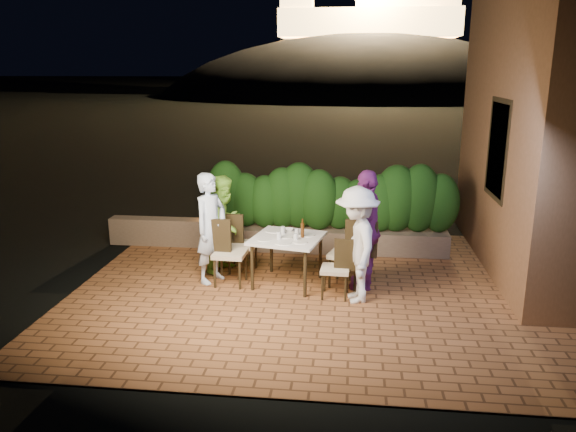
% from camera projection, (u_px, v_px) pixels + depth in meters
% --- Properties ---
extents(ground, '(400.00, 400.00, 0.00)m').
position_uv_depth(ground, '(308.00, 301.00, 8.03)').
color(ground, black).
rests_on(ground, ground).
extents(terrace_floor, '(7.00, 6.00, 0.15)m').
position_uv_depth(terrace_floor, '(311.00, 291.00, 8.53)').
color(terrace_floor, brown).
rests_on(terrace_floor, ground).
extents(building_wall, '(1.60, 5.00, 5.00)m').
position_uv_depth(building_wall, '(545.00, 114.00, 8.91)').
color(building_wall, brown).
rests_on(building_wall, ground).
extents(window_pane, '(0.08, 1.00, 1.40)m').
position_uv_depth(window_pane, '(499.00, 149.00, 8.64)').
color(window_pane, black).
rests_on(window_pane, building_wall).
extents(window_frame, '(0.06, 1.15, 1.55)m').
position_uv_depth(window_frame, '(499.00, 149.00, 8.64)').
color(window_frame, black).
rests_on(window_frame, building_wall).
extents(planter, '(4.20, 0.55, 0.40)m').
position_uv_depth(planter, '(329.00, 240.00, 10.16)').
color(planter, brown).
rests_on(planter, ground).
extents(hedge, '(4.00, 0.70, 1.10)m').
position_uv_depth(hedge, '(330.00, 199.00, 9.97)').
color(hedge, '#153B10').
rests_on(hedge, planter).
extents(parapet, '(2.20, 0.30, 0.50)m').
position_uv_depth(parapet, '(169.00, 232.00, 10.48)').
color(parapet, brown).
rests_on(parapet, ground).
extents(hill, '(52.00, 40.00, 22.00)m').
position_uv_depth(hill, '(365.00, 130.00, 66.45)').
color(hill, black).
rests_on(hill, ground).
extents(fortress, '(26.00, 8.00, 8.00)m').
position_uv_depth(fortress, '(369.00, 0.00, 62.72)').
color(fortress, '#FFCC7A').
rests_on(fortress, hill).
extents(dining_table, '(1.18, 1.18, 0.75)m').
position_uv_depth(dining_table, '(287.00, 260.00, 8.54)').
color(dining_table, white).
rests_on(dining_table, ground).
extents(plate_nw, '(0.21, 0.21, 0.01)m').
position_uv_depth(plate_nw, '(264.00, 239.00, 8.31)').
color(plate_nw, white).
rests_on(plate_nw, dining_table).
extents(plate_sw, '(0.23, 0.23, 0.01)m').
position_uv_depth(plate_sw, '(273.00, 231.00, 8.74)').
color(plate_sw, white).
rests_on(plate_sw, dining_table).
extents(plate_ne, '(0.22, 0.22, 0.01)m').
position_uv_depth(plate_ne, '(300.00, 242.00, 8.18)').
color(plate_ne, white).
rests_on(plate_ne, dining_table).
extents(plate_se, '(0.24, 0.24, 0.01)m').
position_uv_depth(plate_se, '(307.00, 235.00, 8.53)').
color(plate_se, white).
rests_on(plate_se, dining_table).
extents(plate_centre, '(0.22, 0.22, 0.01)m').
position_uv_depth(plate_centre, '(285.00, 237.00, 8.45)').
color(plate_centre, white).
rests_on(plate_centre, dining_table).
extents(plate_front, '(0.24, 0.24, 0.01)m').
position_uv_depth(plate_front, '(283.00, 243.00, 8.14)').
color(plate_front, white).
rests_on(plate_front, dining_table).
extents(glass_nw, '(0.07, 0.07, 0.11)m').
position_uv_depth(glass_nw, '(279.00, 235.00, 8.32)').
color(glass_nw, silver).
rests_on(glass_nw, dining_table).
extents(glass_sw, '(0.07, 0.07, 0.11)m').
position_uv_depth(glass_sw, '(283.00, 230.00, 8.60)').
color(glass_sw, silver).
rests_on(glass_sw, dining_table).
extents(glass_ne, '(0.06, 0.06, 0.10)m').
position_uv_depth(glass_ne, '(296.00, 237.00, 8.28)').
color(glass_ne, silver).
rests_on(glass_ne, dining_table).
extents(glass_se, '(0.06, 0.06, 0.11)m').
position_uv_depth(glass_se, '(297.00, 232.00, 8.51)').
color(glass_se, silver).
rests_on(glass_se, dining_table).
extents(beer_bottle, '(0.06, 0.06, 0.29)m').
position_uv_depth(beer_bottle, '(302.00, 228.00, 8.39)').
color(beer_bottle, '#44240B').
rests_on(beer_bottle, dining_table).
extents(bowl, '(0.17, 0.17, 0.04)m').
position_uv_depth(bowl, '(289.00, 230.00, 8.75)').
color(bowl, white).
rests_on(bowl, dining_table).
extents(chair_left_front, '(0.49, 0.49, 1.02)m').
position_uv_depth(chair_left_front, '(230.00, 252.00, 8.50)').
color(chair_left_front, black).
rests_on(chair_left_front, ground).
extents(chair_left_back, '(0.46, 0.46, 0.95)m').
position_uv_depth(chair_left_back, '(242.00, 243.00, 9.05)').
color(chair_left_back, black).
rests_on(chair_left_back, ground).
extents(chair_right_front, '(0.42, 0.42, 0.87)m').
position_uv_depth(chair_right_front, '(335.00, 268.00, 8.05)').
color(chair_right_front, black).
rests_on(chair_right_front, ground).
extents(chair_right_back, '(0.60, 0.60, 1.04)m').
position_uv_depth(chair_right_back, '(346.00, 253.00, 8.44)').
color(chair_right_back, black).
rests_on(chair_right_back, ground).
extents(diner_blue, '(0.64, 0.74, 1.70)m').
position_uv_depth(diner_blue, '(211.00, 228.00, 8.54)').
color(diner_blue, '#C1D8F8').
rests_on(diner_blue, ground).
extents(diner_green, '(0.84, 0.94, 1.58)m').
position_uv_depth(diner_green, '(225.00, 224.00, 9.01)').
color(diner_green, '#94E046').
rests_on(diner_green, ground).
extents(diner_white, '(0.79, 1.16, 1.65)m').
position_uv_depth(diner_white, '(357.00, 245.00, 7.82)').
color(diner_white, white).
rests_on(diner_white, ground).
extents(diner_purple, '(0.52, 1.08, 1.80)m').
position_uv_depth(diner_purple, '(366.00, 229.00, 8.31)').
color(diner_purple, '#742672').
rests_on(diner_purple, ground).
extents(parapet_lamp, '(0.10, 0.10, 0.14)m').
position_uv_depth(parapet_lamp, '(204.00, 216.00, 10.32)').
color(parapet_lamp, orange).
rests_on(parapet_lamp, parapet).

